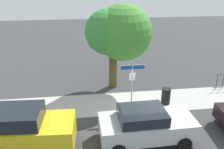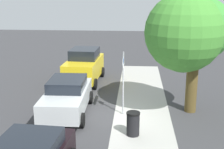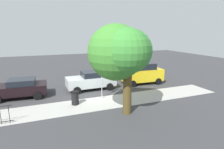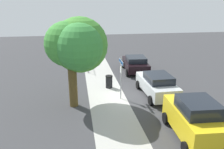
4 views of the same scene
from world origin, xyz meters
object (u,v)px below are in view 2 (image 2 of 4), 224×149
(street_sign, at_px, (123,72))
(car_yellow, at_px, (84,66))
(trash_bin, at_px, (133,124))
(car_silver, at_px, (67,96))
(shade_tree, at_px, (187,33))

(street_sign, height_order, car_yellow, street_sign)
(street_sign, relative_size, trash_bin, 3.04)
(trash_bin, bearing_deg, car_yellow, -156.68)
(car_yellow, xyz_separation_m, car_silver, (5.25, 0.03, -0.18))
(car_yellow, height_order, trash_bin, car_yellow)
(trash_bin, bearing_deg, street_sign, -167.13)
(car_yellow, relative_size, car_silver, 0.95)
(street_sign, distance_m, car_yellow, 5.87)
(street_sign, height_order, shade_tree, shade_tree)
(car_silver, xyz_separation_m, trash_bin, (2.07, 3.12, -0.35))
(car_silver, height_order, trash_bin, car_silver)
(street_sign, distance_m, shade_tree, 3.34)
(shade_tree, height_order, car_silver, shade_tree)
(street_sign, xyz_separation_m, shade_tree, (-0.34, 2.81, 1.77))
(shade_tree, xyz_separation_m, trash_bin, (2.52, -2.32, -3.32))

